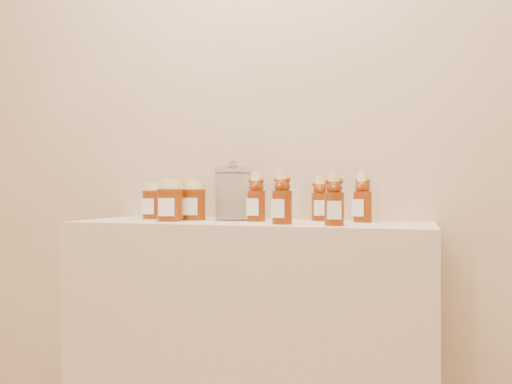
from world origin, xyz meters
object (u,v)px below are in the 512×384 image
(honey_jar_left, at_px, (154,200))
(bear_bottle_front_left, at_px, (282,193))
(bear_bottle_back_left, at_px, (256,193))
(display_table, at_px, (249,355))
(glass_canister, at_px, (233,191))

(honey_jar_left, bearing_deg, bear_bottle_front_left, -14.61)
(bear_bottle_back_left, distance_m, honey_jar_left, 0.42)
(honey_jar_left, bearing_deg, display_table, -8.15)
(bear_bottle_back_left, relative_size, bear_bottle_front_left, 1.00)
(display_table, height_order, bear_bottle_front_left, bear_bottle_front_left)
(display_table, distance_m, bear_bottle_front_left, 0.57)
(bear_bottle_back_left, distance_m, glass_canister, 0.11)
(bear_bottle_front_left, bearing_deg, bear_bottle_back_left, 145.79)
(bear_bottle_back_left, height_order, bear_bottle_front_left, same)
(display_table, relative_size, honey_jar_left, 8.63)
(honey_jar_left, distance_m, glass_canister, 0.32)
(bear_bottle_back_left, relative_size, glass_canister, 0.94)
(honey_jar_left, relative_size, glass_canister, 0.68)
(bear_bottle_back_left, distance_m, bear_bottle_front_left, 0.18)
(bear_bottle_front_left, bearing_deg, glass_canister, 153.67)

